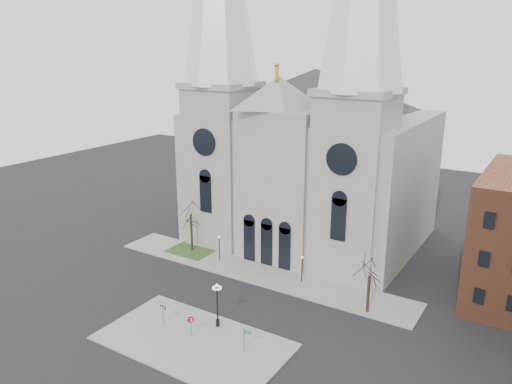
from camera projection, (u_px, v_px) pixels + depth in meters
The scene contains 13 objects.
ground at pixel (201, 311), 52.75m from camera, with size 160.00×160.00×0.00m, color black.
sidewalk_near at pixel (193, 341), 47.14m from camera, with size 18.00×10.00×0.14m, color gray.
sidewalk_far at pixel (256, 272), 61.67m from camera, with size 40.00×6.00×0.14m, color gray.
grass_patch at pixel (192, 250), 68.10m from camera, with size 6.00×5.00×0.18m, color #29441D.
cathedral at pixel (304, 112), 66.12m from camera, with size 33.00×26.66×54.00m.
tree_left at pixel (191, 212), 66.55m from camera, with size 3.20×3.20×7.50m.
tree_right at pixel (370, 274), 51.14m from camera, with size 3.20×3.20×6.00m.
ped_lamp_left at pixel (219, 244), 64.51m from camera, with size 0.32×0.32×3.26m.
ped_lamp_right at pixel (302, 264), 58.38m from camera, with size 0.32×0.32×3.26m.
stop_sign at pixel (191, 321), 47.49m from camera, with size 0.76×0.23×2.17m.
globe_lamp at pixel (217, 300), 48.82m from camera, with size 1.17×1.17×4.62m.
one_way_sign at pixel (163, 311), 49.54m from camera, with size 0.95×0.11×2.17m.
street_name_sign at pixel (245, 338), 45.12m from camera, with size 0.70×0.26×2.27m.
Camera 1 is at (29.99, -36.77, 26.91)m, focal length 35.00 mm.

